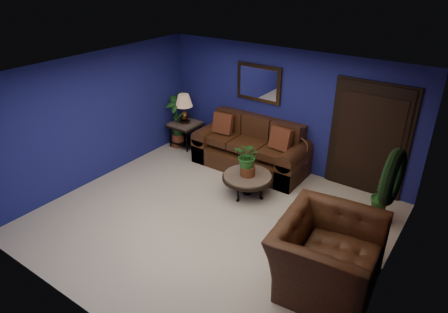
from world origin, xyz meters
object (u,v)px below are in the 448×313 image
Objects in this scene: coffee_table at (247,178)px; end_table at (185,128)px; armchair at (327,255)px; sofa at (253,151)px; side_chair at (297,157)px; table_lamp at (184,105)px.

end_table is (-2.35, 0.99, 0.10)m from coffee_table.
coffee_table is 0.64× the size of armchair.
coffee_table is at bearing -63.11° from sofa.
sofa reaches higher than end_table.
sofa is at bearing 116.89° from coffee_table.
coffee_table is 2.55m from end_table.
armchair is at bearing -42.19° from sofa.
side_chair is 0.59× the size of armchair.
end_table is at bearing 157.26° from coffee_table.
table_lamp is 2.89m from side_chair.
side_chair is at bearing 65.09° from coffee_table.
end_table is 0.56m from table_lamp.
table_lamp reaches higher than coffee_table.
armchair is at bearing -27.66° from table_lamp.
table_lamp is 5.05m from armchair.
side_chair is (0.49, 1.05, 0.14)m from coffee_table.
coffee_table is 1.17m from side_chair.
table_lamp is (-1.83, -0.04, 0.66)m from sofa.
table_lamp is at bearing 57.26° from armchair.
sofa is at bearing 1.25° from table_lamp.
coffee_table is 1.47× the size of end_table.
sofa reaches higher than armchair.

